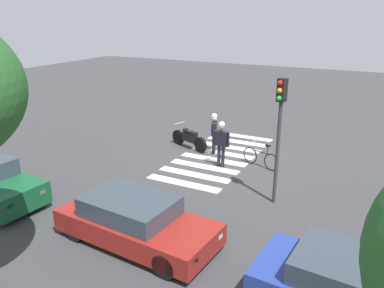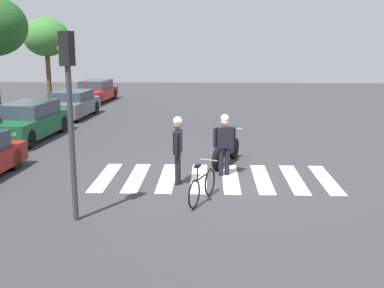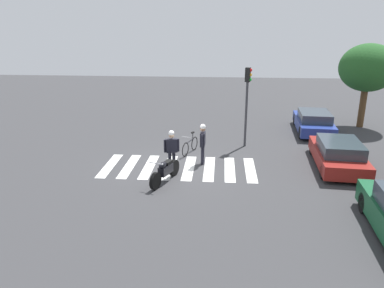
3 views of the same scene
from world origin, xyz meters
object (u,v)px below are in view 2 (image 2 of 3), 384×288
(car_red_convertible, at_px, (95,91))
(car_green_compact, at_px, (29,121))
(police_motorcycle, at_px, (226,150))
(officer_by_motorcycle, at_px, (178,145))
(traffic_light_pole, at_px, (69,96))
(officer_on_foot, at_px, (224,140))
(car_grey_coupe, at_px, (71,104))
(leaning_bicycle, at_px, (202,186))

(car_red_convertible, bearing_deg, car_green_compact, -179.76)
(police_motorcycle, xyz_separation_m, officer_by_motorcycle, (-2.17, 1.39, 0.63))
(traffic_light_pole, bearing_deg, car_green_compact, 26.26)
(police_motorcycle, height_order, car_green_compact, car_green_compact)
(police_motorcycle, bearing_deg, officer_on_foot, 175.62)
(police_motorcycle, distance_m, car_grey_coupe, 11.78)
(police_motorcycle, bearing_deg, officer_by_motorcycle, 147.41)
(officer_on_foot, relative_size, car_red_convertible, 0.39)
(police_motorcycle, distance_m, officer_by_motorcycle, 2.65)
(car_red_convertible, bearing_deg, leaning_bicycle, -159.29)
(officer_by_motorcycle, xyz_separation_m, traffic_light_pole, (-2.77, 2.08, 1.64))
(car_grey_coupe, bearing_deg, officer_by_motorcycle, -151.09)
(car_green_compact, bearing_deg, car_red_convertible, 0.24)
(car_grey_coupe, height_order, traffic_light_pole, traffic_light_pole)
(car_grey_coupe, relative_size, car_red_convertible, 0.87)
(car_green_compact, bearing_deg, traffic_light_pole, -153.74)
(car_grey_coupe, bearing_deg, officer_on_foot, -144.05)
(officer_by_motorcycle, bearing_deg, leaning_bicycle, -154.14)
(officer_by_motorcycle, bearing_deg, car_green_compact, 47.36)
(car_green_compact, height_order, car_red_convertible, car_green_compact)
(traffic_light_pole, bearing_deg, officer_on_foot, -42.59)
(car_grey_coupe, bearing_deg, traffic_light_pole, -163.63)
(leaning_bicycle, bearing_deg, traffic_light_pole, 115.87)
(car_grey_coupe, xyz_separation_m, car_red_convertible, (6.04, 0.18, 0.00))
(officer_on_foot, bearing_deg, officer_by_motorcycle, 124.57)
(officer_by_motorcycle, xyz_separation_m, car_red_convertible, (17.23, 6.36, -0.45))
(leaning_bicycle, distance_m, officer_on_foot, 2.48)
(traffic_light_pole, bearing_deg, car_grey_coupe, 16.37)
(officer_on_foot, xyz_separation_m, traffic_light_pole, (-3.66, 3.37, 1.69))
(officer_on_foot, distance_m, officer_by_motorcycle, 1.57)
(car_green_compact, bearing_deg, police_motorcycle, -115.33)
(police_motorcycle, distance_m, car_green_compact, 8.53)
(police_motorcycle, xyz_separation_m, car_red_convertible, (15.06, 7.75, 0.17))
(leaning_bicycle, relative_size, traffic_light_pole, 0.41)
(police_motorcycle, distance_m, car_red_convertible, 16.94)
(officer_by_motorcycle, xyz_separation_m, car_grey_coupe, (11.19, 6.18, -0.46))
(leaning_bicycle, xyz_separation_m, traffic_light_pole, (-1.34, 2.77, 2.36))
(officer_on_foot, distance_m, traffic_light_pole, 5.25)
(leaning_bicycle, relative_size, car_grey_coupe, 0.41)
(officer_on_foot, xyz_separation_m, car_grey_coupe, (10.30, 7.47, -0.40))
(officer_by_motorcycle, xyz_separation_m, car_green_compact, (5.82, 6.32, -0.40))
(police_motorcycle, height_order, car_red_convertible, car_red_convertible)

